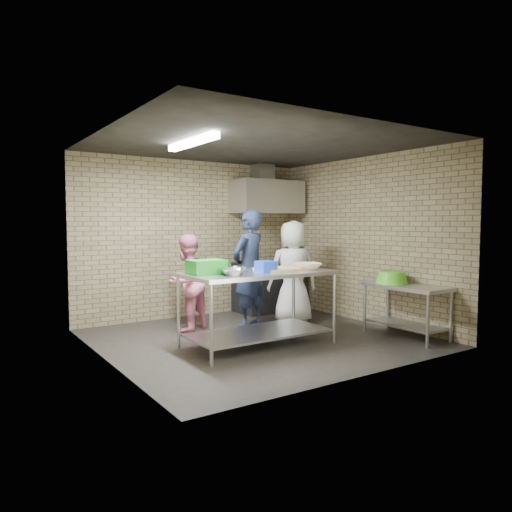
# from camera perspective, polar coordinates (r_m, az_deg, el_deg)

# --- Properties ---
(floor) EXTENTS (4.20, 4.20, 0.00)m
(floor) POSITION_cam_1_polar(r_m,az_deg,el_deg) (6.83, 0.24, -9.80)
(floor) COLOR black
(floor) RESTS_ON ground
(ceiling) EXTENTS (4.20, 4.20, 0.00)m
(ceiling) POSITION_cam_1_polar(r_m,az_deg,el_deg) (6.72, 0.24, 13.17)
(ceiling) COLOR black
(ceiling) RESTS_ON ground
(back_wall) EXTENTS (4.20, 0.06, 2.70)m
(back_wall) POSITION_cam_1_polar(r_m,az_deg,el_deg) (8.37, -7.43, 2.05)
(back_wall) COLOR #93855C
(back_wall) RESTS_ON ground
(front_wall) EXTENTS (4.20, 0.06, 2.70)m
(front_wall) POSITION_cam_1_polar(r_m,az_deg,el_deg) (5.11, 12.87, 0.76)
(front_wall) COLOR #93855C
(front_wall) RESTS_ON ground
(left_wall) EXTENTS (0.06, 4.00, 2.70)m
(left_wall) POSITION_cam_1_polar(r_m,az_deg,el_deg) (5.74, -17.44, 1.03)
(left_wall) COLOR #93855C
(left_wall) RESTS_ON ground
(right_wall) EXTENTS (0.06, 4.00, 2.70)m
(right_wall) POSITION_cam_1_polar(r_m,az_deg,el_deg) (8.00, 12.82, 1.90)
(right_wall) COLOR #93855C
(right_wall) RESTS_ON ground
(prep_table) EXTENTS (1.98, 0.99, 0.99)m
(prep_table) POSITION_cam_1_polar(r_m,az_deg,el_deg) (6.32, 0.27, -6.34)
(prep_table) COLOR silver
(prep_table) RESTS_ON floor
(side_counter) EXTENTS (0.60, 1.20, 0.75)m
(side_counter) POSITION_cam_1_polar(r_m,az_deg,el_deg) (7.16, 17.47, -6.28)
(side_counter) COLOR silver
(side_counter) RESTS_ON floor
(stove) EXTENTS (1.20, 0.70, 0.90)m
(stove) POSITION_cam_1_polar(r_m,az_deg,el_deg) (8.84, 1.53, -3.67)
(stove) COLOR black
(stove) RESTS_ON floor
(range_hood) EXTENTS (1.30, 0.60, 0.60)m
(range_hood) POSITION_cam_1_polar(r_m,az_deg,el_deg) (8.81, 1.37, 7.06)
(range_hood) COLOR silver
(range_hood) RESTS_ON back_wall
(hood_duct) EXTENTS (0.35, 0.30, 0.30)m
(hood_duct) POSITION_cam_1_polar(r_m,az_deg,el_deg) (8.97, 0.81, 9.89)
(hood_duct) COLOR #A5A8AD
(hood_duct) RESTS_ON back_wall
(wall_shelf) EXTENTS (0.80, 0.20, 0.04)m
(wall_shelf) POSITION_cam_1_polar(r_m,az_deg,el_deg) (9.13, 2.22, 5.82)
(wall_shelf) COLOR #3F2B19
(wall_shelf) RESTS_ON back_wall
(fluorescent_fixture) EXTENTS (0.10, 1.25, 0.08)m
(fluorescent_fixture) POSITION_cam_1_polar(r_m,az_deg,el_deg) (6.21, -7.64, 13.32)
(fluorescent_fixture) COLOR white
(fluorescent_fixture) RESTS_ON ceiling
(green_crate) EXTENTS (0.44, 0.33, 0.18)m
(green_crate) POSITION_cam_1_polar(r_m,az_deg,el_deg) (5.99, -5.94, -1.30)
(green_crate) COLOR green
(green_crate) RESTS_ON prep_table
(blue_tub) EXTENTS (0.22, 0.22, 0.14)m
(blue_tub) POSITION_cam_1_polar(r_m,az_deg,el_deg) (6.19, 1.18, -1.26)
(blue_tub) COLOR #193CBE
(blue_tub) RESTS_ON prep_table
(cutting_board) EXTENTS (0.60, 0.46, 0.03)m
(cutting_board) POSITION_cam_1_polar(r_m,az_deg,el_deg) (6.44, 2.96, -1.56)
(cutting_board) COLOR tan
(cutting_board) RESTS_ON prep_table
(mixing_bowl_a) EXTENTS (0.39, 0.39, 0.08)m
(mixing_bowl_a) POSITION_cam_1_polar(r_m,az_deg,el_deg) (5.81, -2.72, -1.94)
(mixing_bowl_a) COLOR #AAACB0
(mixing_bowl_a) RESTS_ON prep_table
(mixing_bowl_b) EXTENTS (0.30, 0.30, 0.07)m
(mixing_bowl_b) POSITION_cam_1_polar(r_m,az_deg,el_deg) (6.13, -2.31, -1.64)
(mixing_bowl_b) COLOR silver
(mixing_bowl_b) RESTS_ON prep_table
(ceramic_bowl) EXTENTS (0.48, 0.48, 0.09)m
(ceramic_bowl) POSITION_cam_1_polar(r_m,az_deg,el_deg) (6.55, 6.10, -1.22)
(ceramic_bowl) COLOR beige
(ceramic_bowl) RESTS_ON prep_table
(green_basin) EXTENTS (0.46, 0.46, 0.17)m
(green_basin) POSITION_cam_1_polar(r_m,az_deg,el_deg) (7.23, 15.90, -2.46)
(green_basin) COLOR #59C626
(green_basin) RESTS_ON side_counter
(bottle_red) EXTENTS (0.07, 0.07, 0.18)m
(bottle_red) POSITION_cam_1_polar(r_m,az_deg,el_deg) (8.99, 0.93, 6.55)
(bottle_red) COLOR #B22619
(bottle_red) RESTS_ON wall_shelf
(bottle_green) EXTENTS (0.06, 0.06, 0.15)m
(bottle_green) POSITION_cam_1_polar(r_m,az_deg,el_deg) (9.22, 2.99, 6.39)
(bottle_green) COLOR green
(bottle_green) RESTS_ON wall_shelf
(man_navy) EXTENTS (0.77, 0.63, 1.83)m
(man_navy) POSITION_cam_1_polar(r_m,az_deg,el_deg) (7.44, -0.85, -1.52)
(man_navy) COLOR #141A34
(man_navy) RESTS_ON floor
(woman_pink) EXTENTS (0.87, 0.80, 1.46)m
(woman_pink) POSITION_cam_1_polar(r_m,az_deg,el_deg) (7.25, -8.27, -3.18)
(woman_pink) COLOR pink
(woman_pink) RESTS_ON floor
(woman_white) EXTENTS (0.95, 0.78, 1.66)m
(woman_white) POSITION_cam_1_polar(r_m,az_deg,el_deg) (7.72, 4.44, -1.94)
(woman_white) COLOR silver
(woman_white) RESTS_ON floor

